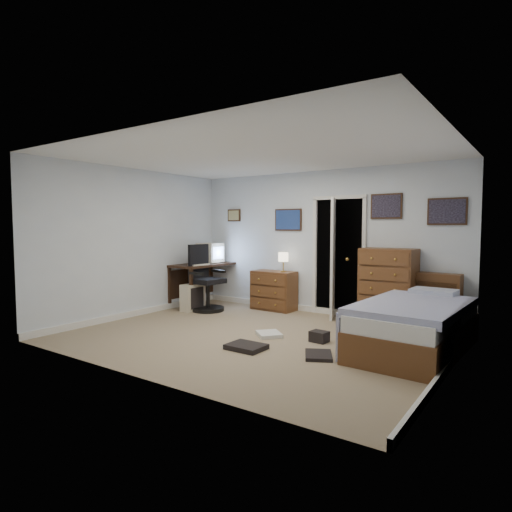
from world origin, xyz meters
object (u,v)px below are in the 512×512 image
Objects in this scene: computer_desk at (201,273)px; low_dresser at (274,290)px; bed at (414,325)px; tall_dresser at (388,287)px; office_chair at (205,285)px.

computer_desk reaches higher than low_dresser.
low_dresser is at bearing 159.04° from bed.
tall_dresser is 1.43m from bed.
low_dresser is (0.99, 0.77, -0.11)m from office_chair.
low_dresser reaches higher than bed.
bed is at bearing -58.17° from tall_dresser.
tall_dresser reaches higher than computer_desk.
office_chair is at bearing -164.73° from tall_dresser.
bed is at bearing -1.30° from office_chair.
computer_desk is 0.67× the size of bed.
bed is at bearing -11.08° from computer_desk.
office_chair is 1.01× the size of tall_dresser.
office_chair reaches higher than low_dresser.
tall_dresser is at bearing 5.94° from computer_desk.
low_dresser is 3.08m from bed.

